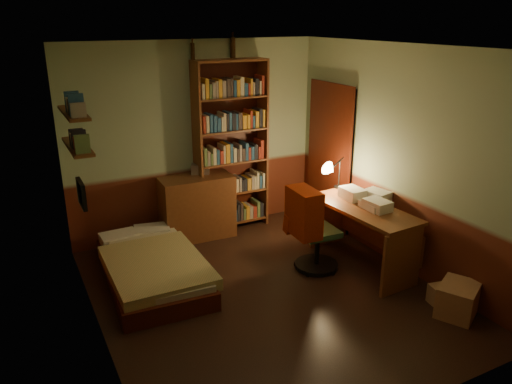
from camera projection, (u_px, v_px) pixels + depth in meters
name	position (u px, v px, depth m)	size (l,w,h in m)	color
floor	(266.00, 294.00, 5.48)	(3.50, 4.00, 0.02)	black
ceiling	(268.00, 46.00, 4.61)	(3.50, 4.00, 0.02)	silver
wall_back	(196.00, 139.00, 6.73)	(3.50, 0.02, 2.60)	#8DA17C
wall_left	(88.00, 210.00, 4.28)	(0.02, 4.00, 2.60)	#8DA17C
wall_right	(400.00, 159.00, 5.81)	(0.02, 4.00, 2.60)	#8DA17C
wall_front	(410.00, 263.00, 3.36)	(3.50, 0.02, 2.60)	#8DA17C
doorway	(331.00, 158.00, 6.98)	(0.06, 0.90, 2.00)	black
door_trim	(328.00, 158.00, 6.96)	(0.02, 0.98, 2.08)	#3B1208
bed	(152.00, 259.00, 5.66)	(0.97, 1.82, 0.54)	#8E9152
dresser	(197.00, 207.00, 6.76)	(0.97, 0.48, 0.86)	#5E3118
mini_stereo	(200.00, 168.00, 6.75)	(0.24, 0.18, 0.13)	#B2B2B7
bookshelf	(231.00, 147.00, 6.83)	(1.01, 0.31, 2.35)	#5E3118
bottle_left	(193.00, 51.00, 6.29)	(0.06, 0.06, 0.21)	black
bottle_right	(233.00, 48.00, 6.52)	(0.07, 0.07, 0.26)	black
desk	(361.00, 237.00, 5.97)	(0.59, 1.42, 0.76)	#5E3118
paper_stack	(377.00, 195.00, 6.05)	(0.22, 0.30, 0.12)	silver
desk_lamp	(340.00, 163.00, 6.39)	(0.20, 0.20, 0.67)	black
office_chair	(318.00, 226.00, 5.86)	(0.54, 0.47, 1.08)	#335B37
red_jacket	(313.00, 168.00, 5.27)	(0.25, 0.47, 0.55)	#B02B08
wall_shelf_lower	(78.00, 146.00, 5.15)	(0.20, 0.90, 0.03)	#5E3118
wall_shelf_upper	(73.00, 113.00, 5.04)	(0.20, 0.90, 0.03)	#5E3118
framed_picture	(82.00, 194.00, 4.82)	(0.04, 0.32, 0.26)	black
cardboard_box_a	(458.00, 300.00, 5.04)	(0.44, 0.35, 0.33)	#9D6C47
cardboard_box_b	(445.00, 296.00, 5.23)	(0.29, 0.24, 0.21)	#9D6C47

